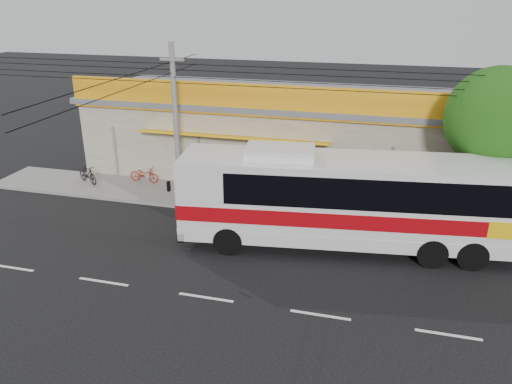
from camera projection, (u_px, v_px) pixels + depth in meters
The scene contains 9 objects.
ground at pixel (228, 263), 19.64m from camera, with size 120.00×120.00×0.00m, color black.
sidewalk at pixel (264, 203), 24.99m from camera, with size 30.00×3.20×0.15m, color gray.
lane_markings at pixel (206, 298), 17.40m from camera, with size 50.00×0.12×0.01m, color silver, non-canonical shape.
storefront_building at pixel (287, 132), 29.12m from camera, with size 22.60×9.20×5.70m.
coach_bus at pixel (355, 197), 20.05m from camera, with size 13.94×4.62×4.22m.
motorbike_red at pixel (144, 174), 27.34m from camera, with size 0.59×1.70×0.89m, color #98170B.
motorbike_dark at pixel (88, 174), 27.19m from camera, with size 0.47×1.67×1.01m, color black.
utility_pole at pixel (173, 72), 23.07m from camera, with size 34.00×14.00×7.80m.
tree_near at pixel (500, 122), 20.84m from camera, with size 4.32×4.32×7.15m.
Camera 1 is at (5.43, -16.32, 9.94)m, focal length 35.00 mm.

